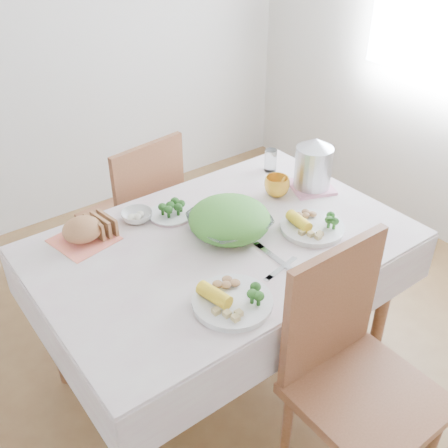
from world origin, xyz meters
TOP-DOWN VIEW (x-y plane):
  - floor at (0.00, 0.00)m, footprint 3.60×3.60m
  - back_wall at (0.00, 1.80)m, footprint 3.60×0.00m
  - dining_table at (0.00, 0.00)m, footprint 1.40×0.90m
  - tablecloth at (0.00, 0.00)m, footprint 1.50×1.00m
  - chair_near at (0.05, -0.76)m, footprint 0.46×0.46m
  - chair_far at (-0.02, 0.80)m, footprint 0.49×0.49m
  - salad_bowl at (0.05, 0.03)m, footprint 0.34×0.34m
  - dinner_plate_left at (-0.21, -0.33)m, footprint 0.33×0.33m
  - dinner_plate_right at (0.34, -0.17)m, footprint 0.36×0.36m
  - broccoli_plate at (-0.07, 0.28)m, footprint 0.25×0.25m
  - napkin at (-0.46, 0.34)m, footprint 0.27×0.27m
  - bread_loaf at (-0.46, 0.34)m, footprint 0.18×0.17m
  - fruit_bowl at (-0.21, 0.34)m, footprint 0.18×0.18m
  - yellow_mug at (0.42, 0.14)m, footprint 0.15×0.15m
  - glass_tumbler at (0.55, 0.34)m, footprint 0.07×0.07m
  - pink_tray at (0.59, 0.09)m, footprint 0.25×0.25m
  - electric_kettle at (0.59, 0.09)m, footprint 0.21×0.21m
  - fork_right at (0.09, -0.22)m, footprint 0.03×0.21m
  - knife at (0.06, -0.29)m, footprint 0.18×0.06m

SIDE VIEW (x-z plane):
  - floor at x=0.00m, z-range 0.00..0.00m
  - dining_table at x=0.00m, z-range 0.00..0.75m
  - chair_far at x=-0.02m, z-range -0.01..0.94m
  - chair_near at x=0.05m, z-range -0.04..0.97m
  - tablecloth at x=0.00m, z-range 0.75..0.76m
  - napkin at x=-0.46m, z-range 0.76..0.77m
  - fork_right at x=0.09m, z-range 0.76..0.77m
  - knife at x=0.06m, z-range 0.76..0.77m
  - pink_tray at x=0.59m, z-range 0.76..0.78m
  - broccoli_plate at x=-0.07m, z-range 0.76..0.78m
  - dinner_plate_left at x=-0.21m, z-range 0.76..0.78m
  - dinner_plate_right at x=0.34m, z-range 0.76..0.78m
  - fruit_bowl at x=-0.21m, z-range 0.76..0.80m
  - salad_bowl at x=0.05m, z-range 0.76..0.84m
  - yellow_mug at x=0.42m, z-range 0.76..0.85m
  - bread_loaf at x=-0.46m, z-range 0.77..0.87m
  - glass_tumbler at x=0.55m, z-range 0.77..0.88m
  - electric_kettle at x=0.59m, z-range 0.76..1.00m
  - back_wall at x=0.00m, z-range -0.45..3.15m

